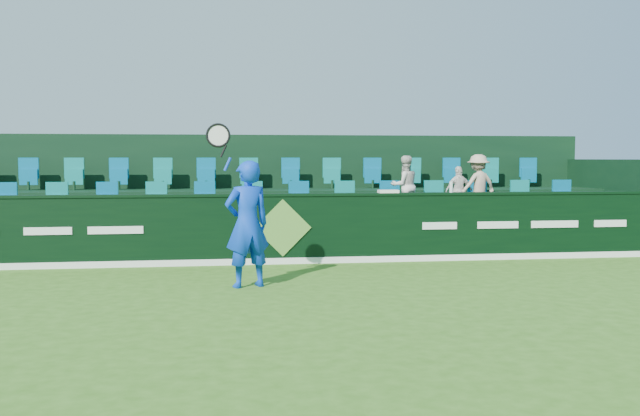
{
  "coord_description": "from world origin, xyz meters",
  "views": [
    {
      "loc": [
        -1.17,
        -9.6,
        2.03
      ],
      "look_at": [
        0.57,
        2.8,
        1.15
      ],
      "focal_mm": 40.0,
      "sensor_mm": 36.0,
      "label": 1
    }
  ],
  "objects": [
    {
      "name": "seat_row_front",
      "position": [
        0.0,
        5.5,
        1.1
      ],
      "size": [
        13.5,
        0.5,
        0.6
      ],
      "primitive_type": "cube",
      "color": "#0C7973",
      "rests_on": "stand_tier_front"
    },
    {
      "name": "spectator_middle",
      "position": [
        3.91,
        5.12,
        1.33
      ],
      "size": [
        0.64,
        0.32,
        1.06
      ],
      "primitive_type": "imported",
      "rotation": [
        0.0,
        0.0,
        3.25
      ],
      "color": "silver",
      "rests_on": "stand_tier_front"
    },
    {
      "name": "seat_row_back",
      "position": [
        0.0,
        7.3,
        1.6
      ],
      "size": [
        13.5,
        0.5,
        0.6
      ],
      "primitive_type": "cube",
      "color": "#0C7973",
      "rests_on": "stand_tier_back"
    },
    {
      "name": "stand_rear",
      "position": [
        0.0,
        7.44,
        1.22
      ],
      "size": [
        16.0,
        4.1,
        2.6
      ],
      "color": "black",
      "rests_on": "ground"
    },
    {
      "name": "stand_tier_back",
      "position": [
        0.0,
        7.0,
        0.65
      ],
      "size": [
        16.0,
        1.8,
        1.3
      ],
      "primitive_type": "cube",
      "color": "black",
      "rests_on": "ground"
    },
    {
      "name": "stand_tier_front",
      "position": [
        0.0,
        5.1,
        0.4
      ],
      "size": [
        16.0,
        2.0,
        0.8
      ],
      "primitive_type": "cube",
      "color": "black",
      "rests_on": "ground"
    },
    {
      "name": "spectator_left",
      "position": [
        2.71,
        5.12,
        1.44
      ],
      "size": [
        0.69,
        0.58,
        1.28
      ],
      "primitive_type": "imported",
      "rotation": [
        0.0,
        0.0,
        3.3
      ],
      "color": "beige",
      "rests_on": "stand_tier_front"
    },
    {
      "name": "tennis_player",
      "position": [
        -0.77,
        1.56,
        1.01
      ],
      "size": [
        1.11,
        0.68,
        2.62
      ],
      "color": "#0B3BC7",
      "rests_on": "ground"
    },
    {
      "name": "towel",
      "position": [
        2.08,
        4.0,
        1.38
      ],
      "size": [
        0.39,
        0.25,
        0.06
      ],
      "primitive_type": "cube",
      "color": "white",
      "rests_on": "sponsor_hoarding"
    },
    {
      "name": "spectator_right",
      "position": [
        4.34,
        5.12,
        1.45
      ],
      "size": [
        0.94,
        0.69,
        1.31
      ],
      "primitive_type": "imported",
      "rotation": [
        0.0,
        0.0,
        3.41
      ],
      "color": "tan",
      "rests_on": "stand_tier_front"
    },
    {
      "name": "sponsor_hoarding",
      "position": [
        0.0,
        4.0,
        0.67
      ],
      "size": [
        16.0,
        0.25,
        1.35
      ],
      "color": "black",
      "rests_on": "ground"
    },
    {
      "name": "drinks_bottle",
      "position": [
        3.36,
        4.0,
        1.46
      ],
      "size": [
        0.07,
        0.07,
        0.22
      ],
      "primitive_type": "cylinder",
      "color": "silver",
      "rests_on": "sponsor_hoarding"
    },
    {
      "name": "ground",
      "position": [
        0.0,
        0.0,
        0.0
      ],
      "size": [
        60.0,
        60.0,
        0.0
      ],
      "primitive_type": "plane",
      "color": "#346718",
      "rests_on": "ground"
    }
  ]
}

